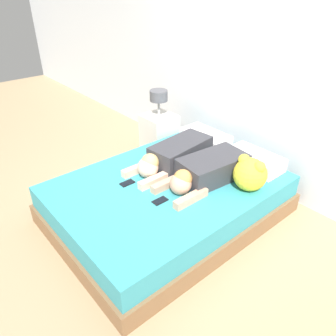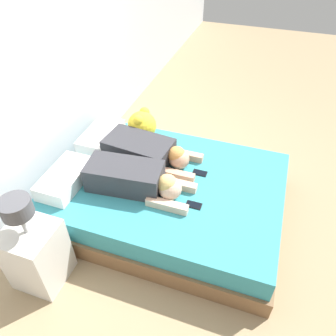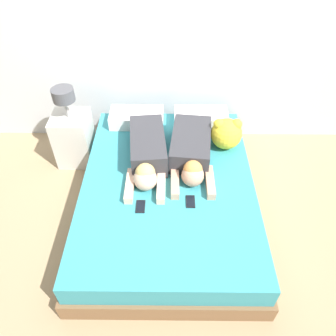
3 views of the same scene
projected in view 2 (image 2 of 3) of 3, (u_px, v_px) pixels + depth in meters
ground_plane at (168, 210)px, 3.27m from camera, size 12.00×12.00×0.00m
wall_back at (30, 69)px, 2.72m from camera, size 12.00×0.06×2.60m
bed at (168, 196)px, 3.14m from camera, size 1.58×2.13×0.40m
pillow_head_left at (65, 178)px, 2.93m from camera, size 0.56×0.30×0.14m
pillow_head_right at (101, 136)px, 3.42m from camera, size 0.56×0.30×0.14m
person_left at (136, 179)px, 2.85m from camera, size 0.38×0.97×0.24m
person_right at (148, 152)px, 3.16m from camera, size 0.42×0.95×0.23m
cell_phone_left at (194, 205)px, 2.77m from camera, size 0.07×0.13×0.01m
cell_phone_right at (200, 173)px, 3.08m from camera, size 0.07×0.13×0.01m
plush_toy at (142, 125)px, 3.42m from camera, size 0.30×0.30×0.32m
nightstand at (36, 252)px, 2.51m from camera, size 0.37×0.37×0.89m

